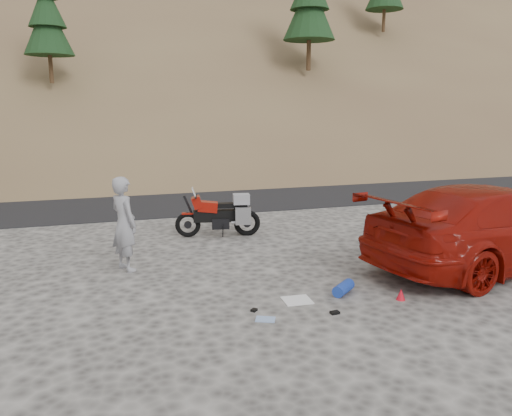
{
  "coord_description": "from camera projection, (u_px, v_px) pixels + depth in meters",
  "views": [
    {
      "loc": [
        -2.35,
        -8.94,
        3.2
      ],
      "look_at": [
        0.94,
        1.45,
        1.0
      ],
      "focal_mm": 35.0,
      "sensor_mm": 36.0,
      "label": 1
    }
  ],
  "objects": [
    {
      "name": "hillside",
      "position": [
        116.0,
        20.0,
        45.68
      ],
      "size": [
        120.0,
        73.0,
        46.72
      ],
      "color": "brown",
      "rests_on": "ground"
    },
    {
      "name": "ground",
      "position": [
        232.0,
        275.0,
        9.68
      ],
      "size": [
        140.0,
        140.0,
        0.0
      ],
      "primitive_type": "plane",
      "color": "#43413E",
      "rests_on": "ground"
    },
    {
      "name": "red_car",
      "position": [
        490.0,
        266.0,
        10.28
      ],
      "size": [
        6.08,
        3.3,
        1.67
      ],
      "primitive_type": "imported",
      "rotation": [
        0.0,
        0.0,
        1.74
      ],
      "color": "maroon",
      "rests_on": "ground"
    },
    {
      "name": "gear_glove_b",
      "position": [
        254.0,
        310.0,
        7.98
      ],
      "size": [
        0.13,
        0.13,
        0.03
      ],
      "primitive_type": "cube",
      "rotation": [
        0.0,
        0.0,
        0.72
      ],
      "color": "black",
      "rests_on": "ground"
    },
    {
      "name": "motorcycle",
      "position": [
        222.0,
        215.0,
        12.55
      ],
      "size": [
        2.13,
        0.85,
        1.28
      ],
      "rotation": [
        0.0,
        0.0,
        -0.19
      ],
      "color": "black",
      "rests_on": "ground"
    },
    {
      "name": "man",
      "position": [
        127.0,
        270.0,
        10.03
      ],
      "size": [
        0.72,
        0.82,
        1.89
      ],
      "primitive_type": "imported",
      "rotation": [
        0.0,
        0.0,
        2.05
      ],
      "color": "gray",
      "rests_on": "ground"
    },
    {
      "name": "gear_white_cloth",
      "position": [
        297.0,
        300.0,
        8.41
      ],
      "size": [
        0.49,
        0.44,
        0.02
      ],
      "primitive_type": "cube",
      "rotation": [
        0.0,
        0.0,
        -0.06
      ],
      "color": "white",
      "rests_on": "ground"
    },
    {
      "name": "gear_blue_mat",
      "position": [
        343.0,
        288.0,
        8.71
      ],
      "size": [
        0.53,
        0.48,
        0.21
      ],
      "primitive_type": "cylinder",
      "rotation": [
        0.0,
        1.57,
        0.68
      ],
      "color": "#1C3BA8",
      "rests_on": "ground"
    },
    {
      "name": "gear_blue_cloth",
      "position": [
        265.0,
        319.0,
        7.66
      ],
      "size": [
        0.36,
        0.32,
        0.01
      ],
      "primitive_type": "cube",
      "rotation": [
        0.0,
        0.0,
        -0.43
      ],
      "color": "#86A1D0",
      "rests_on": "ground"
    },
    {
      "name": "road",
      "position": [
        169.0,
        197.0,
        18.1
      ],
      "size": [
        120.0,
        7.0,
        0.05
      ],
      "primitive_type": "cube",
      "color": "black",
      "rests_on": "ground"
    },
    {
      "name": "gear_funnel",
      "position": [
        401.0,
        294.0,
        8.43
      ],
      "size": [
        0.16,
        0.16,
        0.2
      ],
      "primitive_type": "cone",
      "rotation": [
        0.0,
        0.0,
        0.03
      ],
      "color": "red",
      "rests_on": "ground"
    },
    {
      "name": "gear_glove_a",
      "position": [
        335.0,
        313.0,
        7.88
      ],
      "size": [
        0.15,
        0.11,
        0.04
      ],
      "primitive_type": "cube",
      "rotation": [
        0.0,
        0.0,
        0.07
      ],
      "color": "black",
      "rests_on": "ground"
    }
  ]
}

